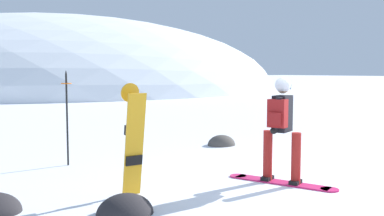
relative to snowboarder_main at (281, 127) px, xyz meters
The scene contains 7 objects.
ground_plane 1.16m from the snowboarder_main, 53.03° to the right, with size 300.00×300.00×0.00m, color white.
ridge_peak_main 39.71m from the snowboarder_main, 78.23° to the left, with size 43.83×39.45×14.33m.
snowboarder_main is the anchor object (origin of this frame).
spare_snowboard 2.37m from the snowboarder_main, 163.97° to the left, with size 0.28×0.29×1.64m.
piste_marker_near 4.06m from the snowboarder_main, 126.85° to the left, with size 0.20×0.20×1.84m.
rock_dark 3.84m from the snowboarder_main, 67.64° to the left, with size 0.72×0.61×0.50m.
rock_mid 2.88m from the snowboarder_main, behind, with size 0.75×0.63×0.52m.
Camera 1 is at (-5.39, -4.40, 1.81)m, focal length 40.66 mm.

